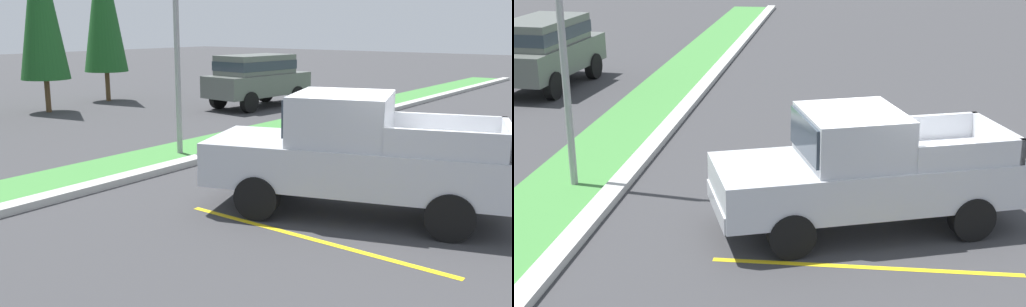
{
  "view_description": "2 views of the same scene",
  "coord_description": "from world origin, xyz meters",
  "views": [
    {
      "loc": [
        -8.78,
        -4.28,
        3.21
      ],
      "look_at": [
        -0.72,
        2.02,
        0.9
      ],
      "focal_mm": 39.67,
      "sensor_mm": 36.0,
      "label": 1
    },
    {
      "loc": [
        -12.5,
        0.42,
        5.38
      ],
      "look_at": [
        0.35,
        1.91,
        1.09
      ],
      "focal_mm": 53.46,
      "sensor_mm": 36.0,
      "label": 2
    }
  ],
  "objects": [
    {
      "name": "pickup_truck_main",
      "position": [
        -0.24,
        0.22,
        1.04
      ],
      "size": [
        3.52,
        5.55,
        2.1
      ],
      "color": "black",
      "rests_on": "ground"
    },
    {
      "name": "grass_median",
      "position": [
        0.0,
        6.1,
        0.03
      ],
      "size": [
        56.0,
        1.8,
        0.06
      ],
      "primitive_type": "cube",
      "color": "#42843D",
      "rests_on": "ground"
    },
    {
      "name": "suv_distant",
      "position": [
        9.21,
        9.72,
        1.24
      ],
      "size": [
        4.74,
        2.25,
        2.1
      ],
      "color": "black",
      "rests_on": "ground"
    },
    {
      "name": "parking_line_near",
      "position": [
        -1.77,
        0.17,
        0.0
      ],
      "size": [
        0.12,
        4.8,
        0.01
      ],
      "primitive_type": "cube",
      "color": "yellow",
      "rests_on": "ground"
    },
    {
      "name": "ground_plane",
      "position": [
        0.0,
        0.0,
        0.0
      ],
      "size": [
        120.0,
        120.0,
        0.0
      ],
      "primitive_type": "plane",
      "color": "#38383A"
    },
    {
      "name": "curb_strip",
      "position": [
        0.0,
        5.0,
        0.07
      ],
      "size": [
        56.0,
        0.4,
        0.15
      ],
      "primitive_type": "cube",
      "color": "#B2B2AD",
      "rests_on": "ground"
    },
    {
      "name": "parking_line_far",
      "position": [
        1.33,
        0.17,
        0.0
      ],
      "size": [
        0.12,
        4.8,
        0.01
      ],
      "primitive_type": "cube",
      "color": "yellow",
      "rests_on": "ground"
    },
    {
      "name": "street_light",
      "position": [
        1.11,
        5.73,
        3.64
      ],
      "size": [
        0.24,
        1.49,
        6.2
      ],
      "color": "gray",
      "rests_on": "ground"
    }
  ]
}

